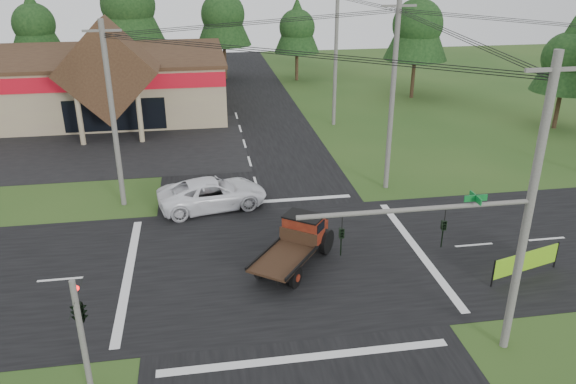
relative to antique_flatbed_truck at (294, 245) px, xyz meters
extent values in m
plane|color=#264719|center=(-0.65, 0.51, -1.12)|extent=(120.00, 120.00, 0.00)
cube|color=black|center=(-0.65, 0.51, -1.11)|extent=(12.00, 120.00, 0.02)
cube|color=black|center=(-0.65, 0.51, -1.11)|extent=(120.00, 12.00, 0.02)
cube|color=black|center=(-14.65, 19.51, -1.10)|extent=(28.00, 14.00, 0.02)
cube|color=tan|center=(-16.65, 30.51, 1.38)|extent=(30.00, 15.00, 5.00)
cube|color=#3A2317|center=(-16.65, 30.51, 3.93)|extent=(30.40, 15.40, 0.30)
cube|color=#9E0C19|center=(-16.65, 22.96, 2.98)|extent=(30.00, 0.12, 1.20)
cube|color=#3A2317|center=(-10.65, 22.01, 4.18)|extent=(7.78, 4.00, 7.78)
cylinder|color=tan|center=(-12.85, 20.31, 0.88)|extent=(0.40, 0.40, 4.00)
cylinder|color=tan|center=(-8.45, 20.31, 0.88)|extent=(0.40, 0.40, 4.00)
cube|color=black|center=(-10.65, 22.99, 0.38)|extent=(8.00, 0.08, 2.60)
cylinder|color=#595651|center=(6.85, -6.99, 2.38)|extent=(0.24, 0.24, 7.00)
cylinder|color=#595651|center=(2.85, -6.99, 4.88)|extent=(8.00, 0.16, 0.16)
imported|color=black|center=(3.85, -6.99, 3.88)|extent=(0.16, 0.20, 1.00)
imported|color=black|center=(0.35, -6.99, 3.88)|extent=(0.16, 0.20, 1.00)
cube|color=#0C6626|center=(4.85, -6.99, 5.13)|extent=(0.80, 0.04, 0.22)
cylinder|color=#595651|center=(-8.15, -6.99, 1.08)|extent=(0.20, 0.20, 4.40)
imported|color=black|center=(-8.15, -6.79, 2.58)|extent=(0.53, 2.48, 1.00)
sphere|color=#FF0C0C|center=(-8.15, -6.64, 2.78)|extent=(0.18, 0.18, 0.18)
cylinder|color=#595651|center=(6.85, -6.99, 4.38)|extent=(0.30, 0.30, 11.00)
cube|color=#595651|center=(6.85, -6.99, 9.28)|extent=(2.00, 0.12, 0.12)
cylinder|color=#595651|center=(-8.65, 8.51, 4.13)|extent=(0.30, 0.30, 10.50)
cube|color=#595651|center=(-8.65, 8.51, 8.78)|extent=(2.00, 0.12, 0.12)
cylinder|color=#595651|center=(7.35, 8.51, 4.63)|extent=(0.30, 0.30, 11.50)
cube|color=#595651|center=(7.35, 8.51, 9.78)|extent=(2.00, 0.12, 0.12)
cylinder|color=#595651|center=(7.35, 22.51, 4.48)|extent=(0.30, 0.30, 11.20)
cylinder|color=#332316|center=(-20.65, 42.51, 0.63)|extent=(0.36, 0.36, 3.50)
cone|color=black|center=(-20.65, 42.51, 5.68)|extent=(5.60, 5.60, 6.60)
sphere|color=black|center=(-20.65, 42.51, 5.38)|extent=(4.40, 4.40, 4.40)
cylinder|color=#332316|center=(-10.65, 41.51, 1.16)|extent=(0.36, 0.36, 4.55)
cone|color=black|center=(-10.65, 41.51, 7.72)|extent=(7.28, 7.28, 8.58)
sphere|color=black|center=(-10.65, 41.51, 7.33)|extent=(5.72, 5.72, 5.72)
cylinder|color=#332316|center=(-0.65, 42.51, 0.81)|extent=(0.36, 0.36, 3.85)
cone|color=black|center=(-0.65, 42.51, 6.36)|extent=(6.16, 6.16, 7.26)
sphere|color=black|center=(-0.65, 42.51, 6.03)|extent=(4.84, 4.84, 4.84)
cylinder|color=#332316|center=(7.35, 40.51, 0.46)|extent=(0.36, 0.36, 3.15)
cone|color=black|center=(7.35, 40.51, 5.00)|extent=(5.04, 5.04, 5.94)
sphere|color=black|center=(7.35, 40.51, 4.73)|extent=(3.96, 3.96, 3.96)
cylinder|color=#332316|center=(17.35, 30.51, 0.81)|extent=(0.36, 0.36, 3.85)
cone|color=black|center=(17.35, 30.51, 6.36)|extent=(6.16, 6.16, 7.26)
sphere|color=black|center=(17.35, 30.51, 6.03)|extent=(4.84, 4.84, 4.84)
cylinder|color=#332316|center=(25.35, 18.51, 0.46)|extent=(0.36, 0.36, 3.15)
cone|color=black|center=(25.35, 18.51, 5.00)|extent=(5.04, 5.04, 5.94)
sphere|color=black|center=(25.35, 18.51, 4.73)|extent=(3.96, 3.96, 3.96)
imported|color=white|center=(-3.48, 7.27, -0.26)|extent=(6.64, 4.01, 1.72)
camera|label=1|loc=(-3.95, -22.60, 12.64)|focal=35.00mm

